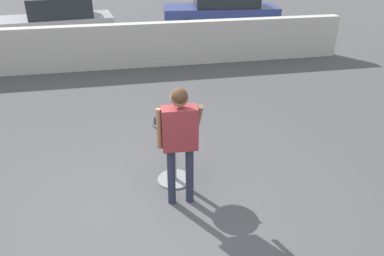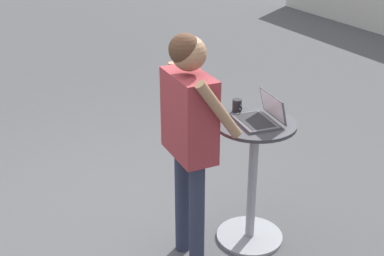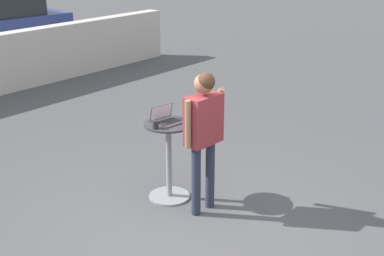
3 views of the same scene
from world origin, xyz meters
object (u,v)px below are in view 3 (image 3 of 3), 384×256
cafe_table (169,157)px  coffee_mug (156,125)px  laptop (166,119)px  standing_person (204,124)px

cafe_table → coffee_mug: bearing=-177.2°
laptop → coffee_mug: laptop is taller
standing_person → laptop: bearing=89.9°
cafe_table → coffee_mug: (-0.23, -0.01, 0.50)m
coffee_mug → standing_person: standing_person is taller
laptop → standing_person: standing_person is taller
cafe_table → standing_person: standing_person is taller
laptop → standing_person: size_ratio=0.22×
laptop → coffee_mug: bearing=-168.8°
cafe_table → coffee_mug: size_ratio=9.42×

